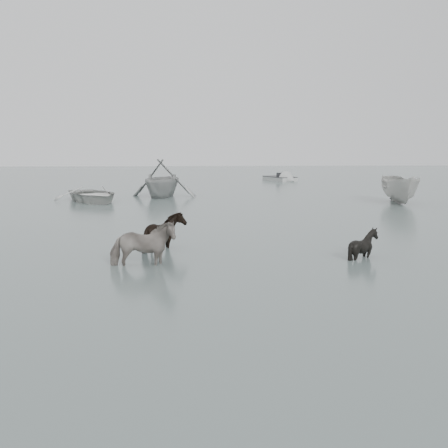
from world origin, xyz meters
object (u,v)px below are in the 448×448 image
(pony_black, at_px, (364,237))
(rowboat_lead, at_px, (92,193))
(pony_dark, at_px, (165,228))
(pony_pinto, at_px, (142,239))

(pony_black, distance_m, rowboat_lead, 19.98)
(pony_dark, xyz_separation_m, rowboat_lead, (-4.79, 15.31, -0.18))
(pony_dark, height_order, pony_black, pony_dark)
(pony_black, bearing_deg, pony_dark, 79.36)
(rowboat_lead, bearing_deg, pony_pinto, -104.31)
(pony_pinto, xyz_separation_m, rowboat_lead, (-4.29, 17.62, -0.25))
(pony_pinto, bearing_deg, pony_black, -86.83)
(pony_pinto, distance_m, pony_black, 6.44)
(pony_dark, relative_size, rowboat_lead, 0.28)
(pony_pinto, height_order, rowboat_lead, pony_pinto)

